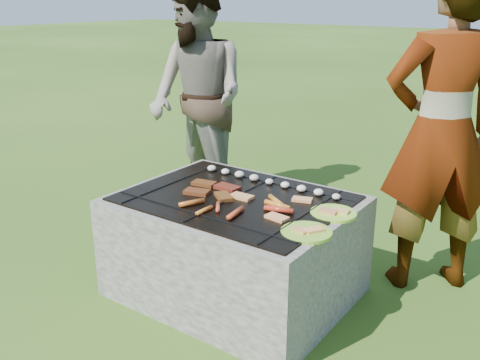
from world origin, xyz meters
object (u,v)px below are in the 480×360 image
(cook, at_px, (441,133))
(plate_near, at_px, (307,232))
(fire_pit, at_px, (235,249))
(plate_far, at_px, (333,213))
(bystander, at_px, (197,99))

(cook, bearing_deg, plate_near, 30.93)
(fire_pit, distance_m, plate_far, 0.66)
(plate_far, bearing_deg, plate_near, -89.89)
(plate_far, bearing_deg, bystander, 152.69)
(plate_near, bearing_deg, bystander, 145.08)
(cook, bearing_deg, plate_far, 23.76)
(fire_pit, bearing_deg, bystander, 138.07)
(fire_pit, relative_size, bystander, 0.71)
(fire_pit, distance_m, plate_near, 0.67)
(plate_far, height_order, bystander, bystander)
(plate_far, height_order, cook, cook)
(plate_near, relative_size, bystander, 0.14)
(fire_pit, height_order, plate_far, plate_far)
(bystander, bearing_deg, plate_near, -18.25)
(fire_pit, xyz_separation_m, plate_far, (0.56, 0.11, 0.33))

